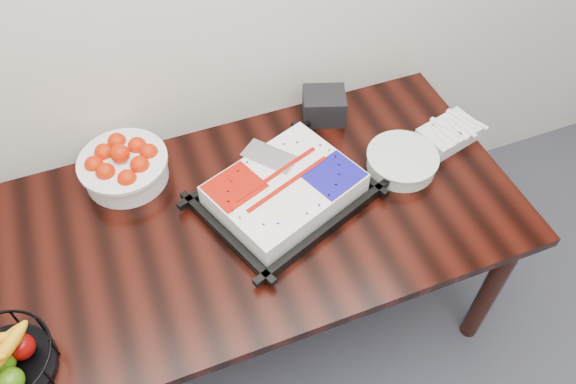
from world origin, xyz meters
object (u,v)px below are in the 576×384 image
object	(u,v)px
table	(251,231)
plate_stack	(402,161)
fruit_basket	(2,362)
napkin_box	(324,106)
tangerine_bowl	(123,162)
cake_tray	(285,191)

from	to	relation	value
table	plate_stack	bearing A→B (deg)	1.19
fruit_basket	napkin_box	distance (m)	1.34
table	plate_stack	distance (m)	0.58
table	napkin_box	world-z (taller)	napkin_box
table	tangerine_bowl	distance (m)	0.50
plate_stack	table	bearing A→B (deg)	-178.81
fruit_basket	cake_tray	bearing A→B (deg)	17.35
table	plate_stack	world-z (taller)	plate_stack
cake_tray	table	bearing A→B (deg)	-171.88
fruit_basket	plate_stack	size ratio (longest dim) A/B	1.09
plate_stack	napkin_box	world-z (taller)	napkin_box
tangerine_bowl	cake_tray	bearing A→B (deg)	-31.77
tangerine_bowl	plate_stack	world-z (taller)	tangerine_bowl
cake_tray	plate_stack	size ratio (longest dim) A/B	2.51
napkin_box	fruit_basket	bearing A→B (deg)	-152.74
napkin_box	table	bearing A→B (deg)	-139.98
cake_tray	tangerine_bowl	world-z (taller)	tangerine_bowl
cake_tray	plate_stack	bearing A→B (deg)	-0.89
tangerine_bowl	fruit_basket	size ratio (longest dim) A/B	1.11
cake_tray	tangerine_bowl	size ratio (longest dim) A/B	2.08
cake_tray	plate_stack	xyz separation A→B (m)	(0.44, -0.01, -0.02)
cake_tray	fruit_basket	distance (m)	0.95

